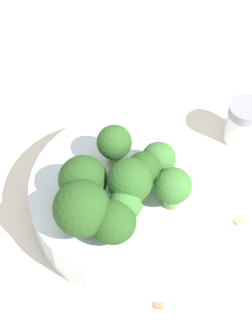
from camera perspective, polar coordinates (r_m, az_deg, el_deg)
name	(u,v)px	position (r m, az deg, el deg)	size (l,w,h in m)	color
ground_plane	(126,212)	(0.63, 0.00, -4.49)	(3.00, 3.00, 0.00)	beige
bowl	(126,200)	(0.61, 0.00, -3.22)	(0.21, 0.21, 0.05)	silver
broccoli_floret_0	(173,187)	(0.55, 4.79, -1.97)	(0.04, 0.04, 0.05)	#7A9E5B
broccoli_floret_1	(144,169)	(0.56, 1.87, -0.08)	(0.03, 0.03, 0.05)	#7A9E5B
broccoli_floret_2	(158,160)	(0.58, 3.32, 0.84)	(0.04, 0.04, 0.04)	#7A9E5B
broccoli_floret_3	(114,144)	(0.58, -1.20, 2.45)	(0.04, 0.04, 0.05)	#84AD66
broccoli_floret_4	(125,206)	(0.54, -0.11, -3.83)	(0.03, 0.03, 0.05)	#84AD66
broccoli_floret_5	(130,182)	(0.55, 0.40, -1.44)	(0.05, 0.05, 0.06)	#7A9E5B
broccoli_floret_6	(82,209)	(0.53, -4.52, -4.17)	(0.06, 0.06, 0.07)	#84AD66
broccoli_floret_7	(111,222)	(0.53, -1.51, -5.52)	(0.04, 0.04, 0.05)	#8EB770
broccoli_floret_8	(83,180)	(0.56, -4.40, -1.25)	(0.05, 0.05, 0.06)	#7A9E5B
pepper_shaker	(242,122)	(0.68, 11.73, 4.57)	(0.04, 0.04, 0.06)	silver
almond_crumb_1	(240,220)	(0.64, 11.46, -5.25)	(0.01, 0.01, 0.01)	tan
almond_crumb_3	(159,305)	(0.58, 3.37, -13.71)	(0.01, 0.01, 0.01)	olive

